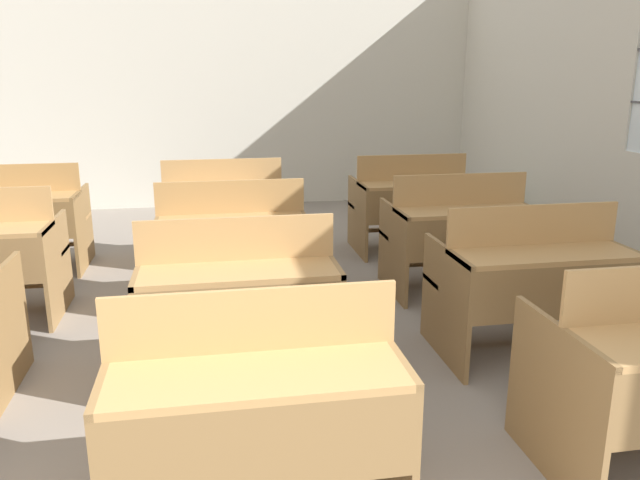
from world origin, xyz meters
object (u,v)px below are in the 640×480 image
Objects in this scene: bench_second_right at (531,281)px; bench_back_center at (224,210)px; wastepaper_bin at (494,210)px; bench_front_center at (256,408)px; bench_third_right at (459,233)px; bench_back_left at (17,218)px; bench_back_right at (412,203)px; bench_third_center at (232,243)px; bench_second_center at (238,300)px.

bench_back_center is at bearing 126.94° from bench_second_right.
bench_second_right reaches higher than wastepaper_bin.
bench_third_right is at bearing 52.96° from bench_front_center.
bench_third_right is 2.28m from wastepaper_bin.
bench_third_right reaches higher than wastepaper_bin.
bench_front_center is at bearing -89.76° from bench_back_center.
bench_second_right is 3.32m from wastepaper_bin.
bench_back_left is 1.74m from bench_back_center.
bench_third_right is 1.00× the size of bench_back_right.
wastepaper_bin is at bearing 55.00° from bench_front_center.
bench_back_center is at bearing 0.50° from bench_back_left.
bench_back_right is at bearing -0.08° from bench_back_center.
bench_back_right is 2.82× the size of wastepaper_bin.
bench_back_center is at bearing 91.40° from bench_third_center.
wastepaper_bin is (2.97, 3.08, -0.28)m from bench_second_center.
bench_back_right is (1.77, -0.00, 0.00)m from bench_back_center.
bench_front_center and bench_second_right have the same top height.
bench_back_left is at bearing -179.79° from bench_back_right.
bench_front_center and bench_back_center have the same top height.
bench_second_right is 2.82× the size of wastepaper_bin.
bench_third_center is (0.01, 2.34, 0.00)m from bench_front_center.
bench_back_left is (-1.77, 1.14, 0.00)m from bench_third_center.
bench_second_center is 4.29m from wastepaper_bin.
bench_third_center is at bearing 145.83° from bench_second_right.
bench_back_left is at bearing 161.90° from bench_third_right.
bench_back_left is (-3.49, 2.31, 0.00)m from bench_second_right.
bench_front_center is 1.00× the size of bench_second_center.
bench_third_center is 1.16m from bench_back_center.
bench_third_center is (-1.72, 1.17, 0.00)m from bench_second_right.
bench_back_left is 3.51m from bench_back_right.
bench_third_center is at bearing -88.60° from bench_back_center.
bench_second_center is 1.18m from bench_third_center.
bench_front_center is 3.49m from bench_back_center.
bench_third_center is 2.09m from bench_back_right.
bench_back_right is (0.02, 2.32, 0.00)m from bench_second_right.
bench_third_center is 1.00× the size of bench_back_left.
bench_front_center and bench_third_center have the same top height.
bench_back_left is at bearing -179.50° from bench_back_center.
bench_front_center is 5.18m from wastepaper_bin.
bench_third_center is 1.00× the size of bench_back_center.
wastepaper_bin is (2.95, 1.90, -0.28)m from bench_third_center.
bench_front_center is 1.00× the size of bench_third_right.
bench_back_center reaches higher than wastepaper_bin.
bench_back_center is (-1.75, 2.32, 0.00)m from bench_second_right.
bench_third_center is 2.11m from bench_back_left.
bench_third_center is at bearing 89.15° from bench_second_center.
bench_second_right and bench_back_center have the same top height.
bench_second_center is 1.00× the size of bench_back_center.
bench_third_right is at bearing -18.10° from bench_back_left.
bench_second_right and bench_third_right have the same top height.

